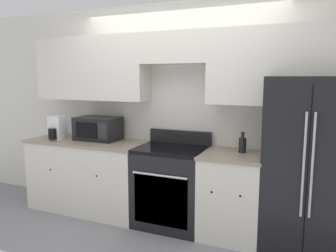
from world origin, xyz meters
The scene contains 9 objects.
ground_plane centered at (0.00, 0.00, 0.00)m, with size 12.00×12.00×0.00m, color gray.
wall_back centered at (0.00, 0.58, 1.53)m, with size 8.00×0.39×2.60m.
lower_cabinets_left centered at (-1.12, 0.31, 0.46)m, with size 1.56×0.64×0.92m.
lower_cabinets_right centered at (0.75, 0.31, 0.46)m, with size 0.66×0.64×0.92m.
oven_range centered at (0.04, 0.31, 0.47)m, with size 0.79×0.65×1.08m.
refrigerator centered at (1.48, 0.37, 0.86)m, with size 0.82×0.78×1.73m.
microwave centered at (-1.01, 0.39, 1.07)m, with size 0.55×0.36×0.30m.
bottle centered at (0.83, 0.39, 1.01)m, with size 0.08×0.08×0.22m.
paper_towel_holder centered at (-1.54, 0.22, 1.06)m, with size 0.18×0.22×0.30m.
Camera 1 is at (1.44, -3.07, 1.72)m, focal length 35.00 mm.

